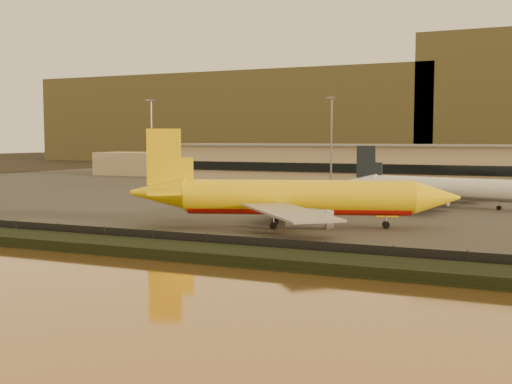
% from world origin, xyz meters
% --- Properties ---
extents(ground, '(900.00, 900.00, 0.00)m').
position_xyz_m(ground, '(0.00, 0.00, 0.00)').
color(ground, black).
rests_on(ground, ground).
extents(embankment, '(320.00, 7.00, 1.40)m').
position_xyz_m(embankment, '(0.00, -17.00, 0.70)').
color(embankment, black).
rests_on(embankment, ground).
extents(tarmac, '(320.00, 220.00, 0.20)m').
position_xyz_m(tarmac, '(0.00, 95.00, 0.10)').
color(tarmac, '#2D2D2D').
rests_on(tarmac, ground).
extents(perimeter_fence, '(300.00, 0.05, 2.20)m').
position_xyz_m(perimeter_fence, '(0.00, -13.00, 1.30)').
color(perimeter_fence, black).
rests_on(perimeter_fence, tarmac).
extents(terminal_building, '(202.00, 25.00, 12.60)m').
position_xyz_m(terminal_building, '(-14.52, 125.55, 6.25)').
color(terminal_building, tan).
rests_on(terminal_building, tarmac).
extents(apron_light_masts, '(152.20, 12.20, 25.40)m').
position_xyz_m(apron_light_masts, '(15.00, 75.00, 15.70)').
color(apron_light_masts, slate).
rests_on(apron_light_masts, tarmac).
extents(distant_hills, '(470.00, 160.00, 70.00)m').
position_xyz_m(distant_hills, '(-20.74, 340.00, 31.39)').
color(distant_hills, brown).
rests_on(distant_hills, ground).
extents(dhl_cargo_jet, '(52.34, 49.82, 16.04)m').
position_xyz_m(dhl_cargo_jet, '(4.29, 12.16, 4.99)').
color(dhl_cargo_jet, yellow).
rests_on(dhl_cargo_jet, tarmac).
extents(white_narrowbody_jet, '(44.12, 42.30, 12.79)m').
position_xyz_m(white_narrowbody_jet, '(21.60, 55.69, 4.02)').
color(white_narrowbody_jet, white).
rests_on(white_narrowbody_jet, tarmac).
extents(gse_vehicle_yellow, '(4.25, 2.55, 1.79)m').
position_xyz_m(gse_vehicle_yellow, '(15.51, 32.52, 1.09)').
color(gse_vehicle_yellow, yellow).
rests_on(gse_vehicle_yellow, tarmac).
extents(gse_vehicle_white, '(4.01, 1.97, 1.76)m').
position_xyz_m(gse_vehicle_white, '(-25.59, 37.22, 1.08)').
color(gse_vehicle_white, white).
rests_on(gse_vehicle_white, tarmac).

